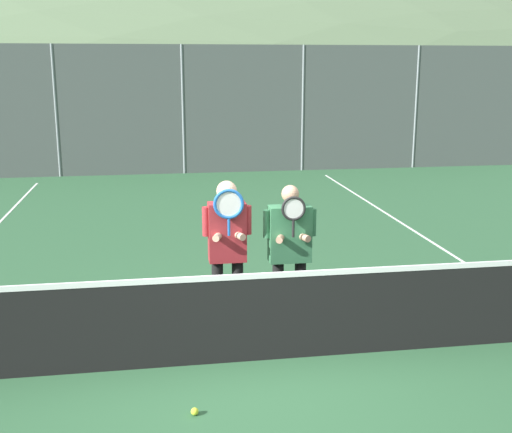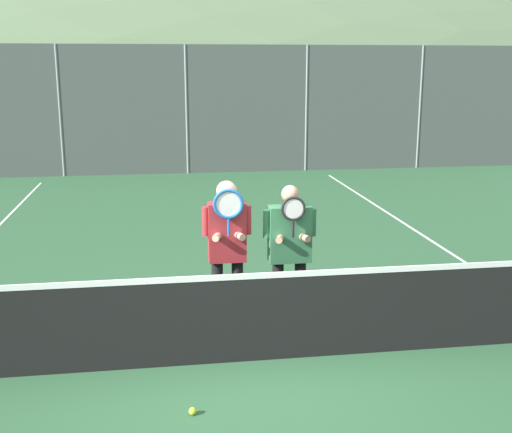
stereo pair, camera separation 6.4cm
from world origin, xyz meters
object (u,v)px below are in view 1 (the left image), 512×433
Objects in this scene: player_center_left at (290,245)px; tennis_ball_on_court at (195,411)px; car_center at (338,130)px; car_right_of_center at (476,128)px; car_left_of_center at (176,133)px; player_leftmost at (227,243)px.

player_center_left reaches higher than tennis_ball_on_court.
car_right_of_center is at bearing 2.56° from car_center.
car_center is at bearing -177.44° from car_right_of_center.
player_center_left is 0.38× the size of car_center.
car_center is 4.93m from car_right_of_center.
player_center_left is 0.35× the size of car_left_of_center.
player_leftmost is 13.62m from car_left_of_center.
tennis_ball_on_court is (-1.21, -1.75, -0.96)m from player_center_left.
car_center is at bearing 69.45° from tennis_ball_on_court.
player_leftmost is 1.04× the size of player_center_left.
tennis_ball_on_court is (-0.50, -1.77, -1.02)m from player_leftmost.
player_center_left is at bearing -86.77° from car_left_of_center.
car_left_of_center is 15.43m from tennis_ball_on_court.
car_right_of_center reaches higher than tennis_ball_on_court.
player_center_left is 14.21m from car_center.
player_leftmost reaches higher than car_right_of_center.
car_center reaches higher than player_center_left.
player_leftmost is at bearing 178.15° from player_center_left.
player_leftmost is 0.43× the size of car_right_of_center.
player_center_left is 0.41× the size of car_right_of_center.
car_left_of_center is at bearing 178.24° from car_center.
player_center_left is at bearing 55.34° from tennis_ball_on_court.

